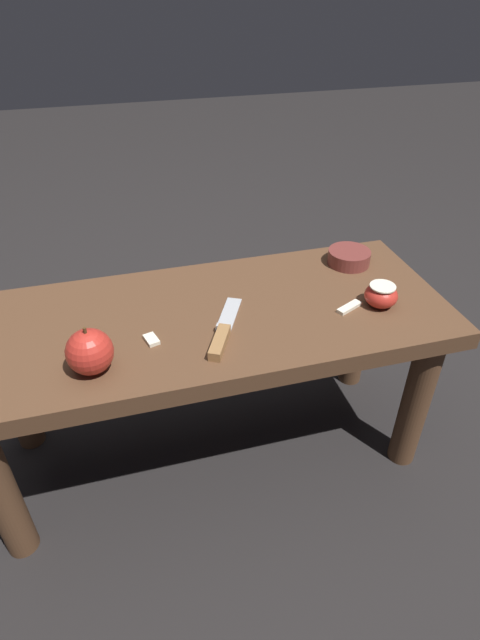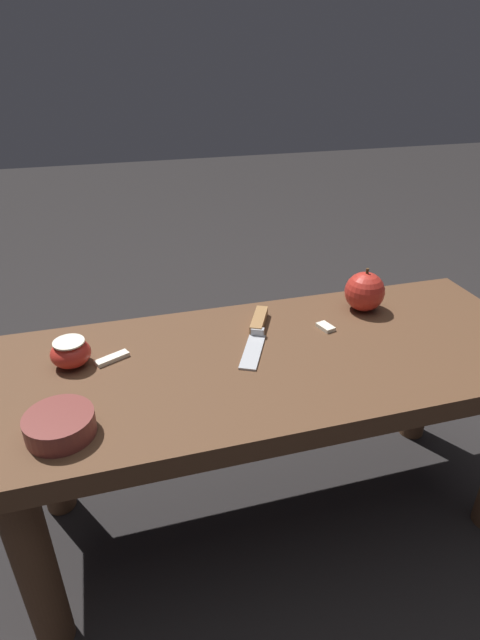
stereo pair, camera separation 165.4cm
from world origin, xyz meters
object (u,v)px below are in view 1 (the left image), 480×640
(apple_whole, at_px, (90,352))
(wooden_bench, at_px, (209,343))
(apple_cut, at_px, (381,295))
(knife, at_px, (221,335))
(bowl, at_px, (349,257))

(apple_whole, bearing_deg, wooden_bench, 26.64)
(apple_whole, bearing_deg, apple_cut, 4.98)
(wooden_bench, height_order, knife, knife)
(knife, xyz_separation_m, apple_whole, (-0.25, -0.03, 0.03))
(bowl, bearing_deg, apple_whole, -158.95)
(wooden_bench, xyz_separation_m, apple_cut, (0.37, -0.07, 0.10))
(bowl, bearing_deg, wooden_bench, -162.69)
(knife, distance_m, apple_cut, 0.36)
(apple_whole, xyz_separation_m, bowl, (0.62, 0.24, -0.03))
(apple_whole, height_order, apple_cut, apple_whole)
(apple_cut, bearing_deg, knife, -176.54)
(wooden_bench, bearing_deg, apple_whole, -153.36)
(knife, relative_size, bowl, 2.00)
(knife, relative_size, apple_whole, 2.14)
(apple_cut, distance_m, bowl, 0.19)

